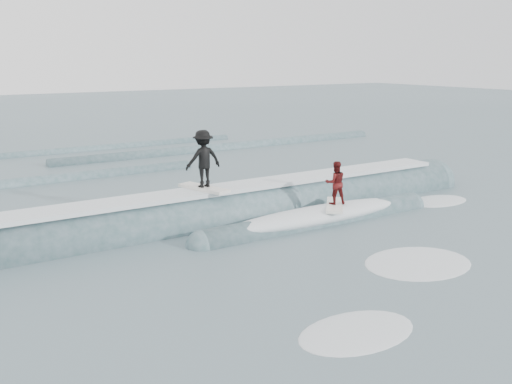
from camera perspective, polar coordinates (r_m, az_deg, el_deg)
ground at (r=17.03m, az=6.20°, el=-5.85°), size 160.00×160.00×0.00m
breaking_wave at (r=20.35m, az=-0.46°, el=-2.42°), size 22.01×3.89×2.21m
surfer_black at (r=19.29m, az=-5.29°, el=3.17°), size 1.27×2.07×2.04m
surfer_red at (r=19.86m, az=7.94°, el=0.59°), size 1.72×1.88×1.60m
whitewater at (r=17.74m, az=18.50°, el=-5.69°), size 12.69×8.46×0.10m
far_swells at (r=32.29m, az=-13.73°, el=3.05°), size 37.83×8.65×0.80m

